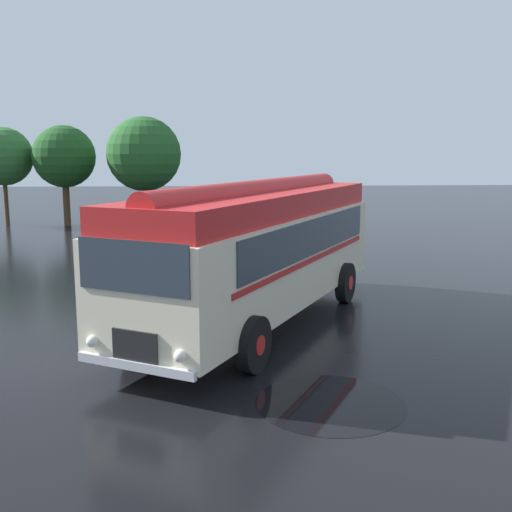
{
  "coord_description": "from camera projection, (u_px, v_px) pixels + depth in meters",
  "views": [
    {
      "loc": [
        -0.73,
        -14.65,
        4.13
      ],
      "look_at": [
        0.2,
        1.02,
        1.4
      ],
      "focal_mm": 42.0,
      "sensor_mm": 36.0,
      "label": 1
    }
  ],
  "objects": [
    {
      "name": "ground_plane",
      "position": [
        251.0,
        317.0,
        15.15
      ],
      "size": [
        120.0,
        120.0,
        0.0
      ],
      "primitive_type": "plane",
      "color": "black"
    },
    {
      "name": "vintage_bus",
      "position": [
        259.0,
        246.0,
        14.36
      ],
      "size": [
        6.96,
        10.03,
        3.49
      ],
      "color": "beige",
      "rests_on": "ground"
    },
    {
      "name": "car_near_left",
      "position": [
        194.0,
        221.0,
        29.07
      ],
      "size": [
        2.15,
        4.29,
        1.66
      ],
      "color": "black",
      "rests_on": "ground"
    },
    {
      "name": "car_mid_left",
      "position": [
        252.0,
        222.0,
        28.61
      ],
      "size": [
        2.35,
        4.38,
        1.66
      ],
      "color": "navy",
      "rests_on": "ground"
    },
    {
      "name": "tree_far_left",
      "position": [
        2.0,
        155.0,
        33.79
      ],
      "size": [
        3.29,
        3.29,
        5.54
      ],
      "color": "#4C3823",
      "rests_on": "ground"
    },
    {
      "name": "tree_left_of_centre",
      "position": [
        65.0,
        157.0,
        33.43
      ],
      "size": [
        3.47,
        3.47,
        5.63
      ],
      "color": "#4C3823",
      "rests_on": "ground"
    },
    {
      "name": "tree_centre",
      "position": [
        146.0,
        154.0,
        32.98
      ],
      "size": [
        4.08,
        4.08,
        6.07
      ],
      "color": "#4C3823",
      "rests_on": "ground"
    },
    {
      "name": "puddle_patch",
      "position": [
        330.0,
        403.0,
        9.97
      ],
      "size": [
        2.51,
        2.51,
        0.01
      ],
      "primitive_type": "cylinder",
      "color": "black",
      "rests_on": "ground"
    }
  ]
}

